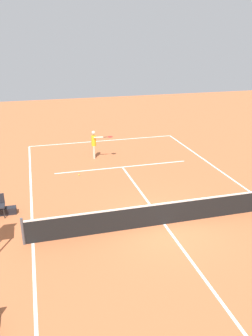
% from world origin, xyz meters
% --- Properties ---
extents(ground_plane, '(60.00, 60.00, 0.00)m').
position_xyz_m(ground_plane, '(0.00, 0.00, 0.00)').
color(ground_plane, '#B76038').
extents(court_lines, '(10.30, 24.10, 0.01)m').
position_xyz_m(court_lines, '(0.00, 0.00, 0.00)').
color(court_lines, white).
rests_on(court_lines, ground).
extents(tennis_net, '(10.90, 0.10, 1.07)m').
position_xyz_m(tennis_net, '(0.00, 0.00, 0.50)').
color(tennis_net, '#4C4C51').
rests_on(tennis_net, ground).
extents(player_serving, '(1.27, 0.66, 1.72)m').
position_xyz_m(player_serving, '(1.22, -8.52, 1.03)').
color(player_serving, beige).
rests_on(player_serving, ground).
extents(tennis_ball, '(0.07, 0.07, 0.07)m').
position_xyz_m(tennis_ball, '(2.57, -6.01, 0.03)').
color(tennis_ball, '#CCE033').
rests_on(tennis_ball, ground).
extents(equipment_bag, '(0.76, 0.32, 0.30)m').
position_xyz_m(equipment_bag, '(6.09, -2.54, 0.15)').
color(equipment_bag, black).
rests_on(equipment_bag, ground).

